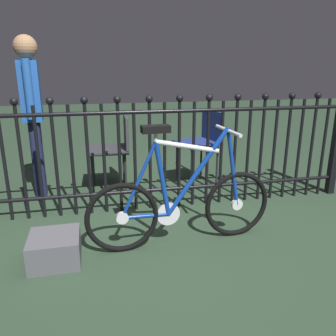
# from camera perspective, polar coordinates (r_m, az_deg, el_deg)

# --- Properties ---
(ground_plane) EXTENTS (20.00, 20.00, 0.00)m
(ground_plane) POSITION_cam_1_polar(r_m,az_deg,el_deg) (2.72, -0.40, -12.57)
(ground_plane) COLOR #273A29
(iron_fence) EXTENTS (3.99, 0.07, 1.11)m
(iron_fence) POSITION_cam_1_polar(r_m,az_deg,el_deg) (3.16, -3.88, 2.82)
(iron_fence) COLOR black
(iron_fence) RESTS_ON ground
(bicycle) EXTENTS (1.46, 0.40, 0.93)m
(bicycle) POSITION_cam_1_polar(r_m,az_deg,el_deg) (2.59, 2.35, -5.82)
(bicycle) COLOR black
(bicycle) RESTS_ON ground
(chair_charcoal) EXTENTS (0.45, 0.44, 0.81)m
(chair_charcoal) POSITION_cam_1_polar(r_m,az_deg,el_deg) (3.76, -8.84, 3.89)
(chair_charcoal) COLOR black
(chair_charcoal) RESTS_ON ground
(chair_navy) EXTENTS (0.51, 0.51, 0.84)m
(chair_navy) POSITION_cam_1_polar(r_m,az_deg,el_deg) (3.89, 5.84, 4.92)
(chair_navy) COLOR black
(chair_navy) RESTS_ON ground
(person_visitor) EXTENTS (0.22, 0.47, 1.60)m
(person_visitor) POSITION_cam_1_polar(r_m,az_deg,el_deg) (3.64, -21.76, 9.72)
(person_visitor) COLOR #191E3F
(person_visitor) RESTS_ON ground
(display_crate) EXTENTS (0.35, 0.35, 0.20)m
(display_crate) POSITION_cam_1_polar(r_m,az_deg,el_deg) (2.58, -18.34, -12.64)
(display_crate) COLOR #4C4C51
(display_crate) RESTS_ON ground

